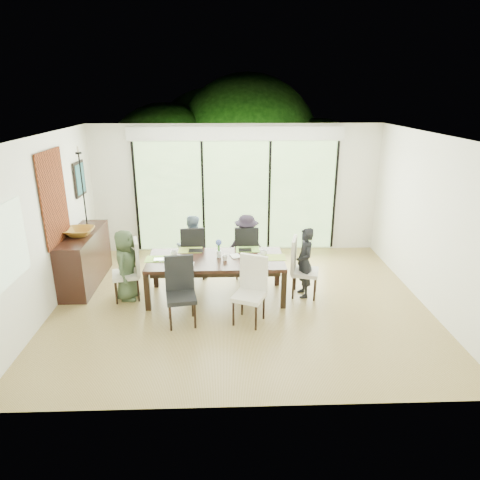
{
  "coord_description": "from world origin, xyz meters",
  "views": [
    {
      "loc": [
        -0.24,
        -6.36,
        3.31
      ],
      "look_at": [
        0.0,
        0.25,
        1.0
      ],
      "focal_mm": 32.0,
      "sensor_mm": 36.0,
      "label": 1
    }
  ],
  "objects_px": {
    "chair_far_left": "(193,251)",
    "person_far_left": "(192,247)",
    "chair_near_right": "(249,291)",
    "cup_a": "(174,253)",
    "chair_left_end": "(125,270)",
    "bowl": "(79,232)",
    "cup_b": "(225,258)",
    "chair_far_right": "(246,250)",
    "person_left_end": "(126,265)",
    "person_far_right": "(247,246)",
    "vase": "(219,254)",
    "chair_near_left": "(181,292)",
    "sideboard": "(85,259)",
    "chair_right_end": "(306,267)",
    "laptop": "(163,261)",
    "table_top": "(216,260)",
    "cup_c": "(264,253)",
    "person_right_end": "(305,263)"
  },
  "relations": [
    {
      "from": "chair_far_left",
      "to": "person_far_left",
      "type": "bearing_deg",
      "value": 82.77
    },
    {
      "from": "chair_near_right",
      "to": "cup_a",
      "type": "distance_m",
      "value": 1.59
    },
    {
      "from": "chair_left_end",
      "to": "bowl",
      "type": "relative_size",
      "value": 2.04
    },
    {
      "from": "person_far_left",
      "to": "cup_b",
      "type": "relative_size",
      "value": 12.9
    },
    {
      "from": "chair_far_right",
      "to": "person_left_end",
      "type": "distance_m",
      "value": 2.2
    },
    {
      "from": "chair_near_right",
      "to": "person_far_right",
      "type": "distance_m",
      "value": 1.7
    },
    {
      "from": "person_left_end",
      "to": "vase",
      "type": "distance_m",
      "value": 1.54
    },
    {
      "from": "vase",
      "to": "chair_near_left",
      "type": "bearing_deg",
      "value": -120.87
    },
    {
      "from": "chair_far_right",
      "to": "sideboard",
      "type": "bearing_deg",
      "value": 6.84
    },
    {
      "from": "chair_far_right",
      "to": "cup_a",
      "type": "bearing_deg",
      "value": 31.78
    },
    {
      "from": "chair_near_left",
      "to": "bowl",
      "type": "relative_size",
      "value": 2.04
    },
    {
      "from": "chair_far_left",
      "to": "vase",
      "type": "bearing_deg",
      "value": 114.78
    },
    {
      "from": "chair_left_end",
      "to": "chair_far_right",
      "type": "height_order",
      "value": "same"
    },
    {
      "from": "chair_right_end",
      "to": "cup_b",
      "type": "height_order",
      "value": "chair_right_end"
    },
    {
      "from": "chair_near_right",
      "to": "person_far_left",
      "type": "bearing_deg",
      "value": 142.89
    },
    {
      "from": "cup_a",
      "to": "chair_left_end",
      "type": "bearing_deg",
      "value": -169.38
    },
    {
      "from": "laptop",
      "to": "bowl",
      "type": "bearing_deg",
      "value": 154.85
    },
    {
      "from": "table_top",
      "to": "cup_c",
      "type": "relative_size",
      "value": 19.35
    },
    {
      "from": "chair_right_end",
      "to": "person_far_right",
      "type": "xyz_separation_m",
      "value": [
        -0.95,
        0.83,
        0.09
      ]
    },
    {
      "from": "bowl",
      "to": "person_far_left",
      "type": "bearing_deg",
      "value": 8.9
    },
    {
      "from": "chair_left_end",
      "to": "person_far_right",
      "type": "bearing_deg",
      "value": 98.08
    },
    {
      "from": "person_left_end",
      "to": "cup_c",
      "type": "height_order",
      "value": "person_left_end"
    },
    {
      "from": "chair_left_end",
      "to": "chair_right_end",
      "type": "relative_size",
      "value": 1.0
    },
    {
      "from": "vase",
      "to": "sideboard",
      "type": "bearing_deg",
      "value": 166.44
    },
    {
      "from": "person_left_end",
      "to": "vase",
      "type": "xyz_separation_m",
      "value": [
        1.53,
        0.05,
        0.15
      ]
    },
    {
      "from": "chair_left_end",
      "to": "person_far_right",
      "type": "relative_size",
      "value": 0.85
    },
    {
      "from": "chair_near_left",
      "to": "cup_b",
      "type": "distance_m",
      "value": 1.03
    },
    {
      "from": "sideboard",
      "to": "chair_far_right",
      "type": "bearing_deg",
      "value": 4.31
    },
    {
      "from": "chair_left_end",
      "to": "person_far_right",
      "type": "distance_m",
      "value": 2.21
    },
    {
      "from": "chair_far_left",
      "to": "laptop",
      "type": "distance_m",
      "value": 1.05
    },
    {
      "from": "chair_left_end",
      "to": "vase",
      "type": "xyz_separation_m",
      "value": [
        1.55,
        0.05,
        0.24
      ]
    },
    {
      "from": "table_top",
      "to": "person_right_end",
      "type": "distance_m",
      "value": 1.48
    },
    {
      "from": "chair_near_right",
      "to": "laptop",
      "type": "relative_size",
      "value": 3.33
    },
    {
      "from": "chair_right_end",
      "to": "cup_c",
      "type": "xyz_separation_m",
      "value": [
        -0.7,
        0.1,
        0.23
      ]
    },
    {
      "from": "cup_a",
      "to": "bowl",
      "type": "relative_size",
      "value": 0.23
    },
    {
      "from": "vase",
      "to": "bowl",
      "type": "relative_size",
      "value": 0.22
    },
    {
      "from": "table_top",
      "to": "person_left_end",
      "type": "xyz_separation_m",
      "value": [
        -1.48,
        0.0,
        -0.07
      ]
    },
    {
      "from": "table_top",
      "to": "sideboard",
      "type": "relative_size",
      "value": 1.32
    },
    {
      "from": "person_far_right",
      "to": "laptop",
      "type": "xyz_separation_m",
      "value": [
        -1.4,
        -0.93,
        0.11
      ]
    },
    {
      "from": "table_top",
      "to": "chair_far_left",
      "type": "xyz_separation_m",
      "value": [
        -0.45,
        0.85,
        -0.16
      ]
    },
    {
      "from": "chair_near_left",
      "to": "chair_far_right",
      "type": "bearing_deg",
      "value": 48.84
    },
    {
      "from": "chair_near_right",
      "to": "cup_b",
      "type": "height_order",
      "value": "chair_near_right"
    },
    {
      "from": "chair_left_end",
      "to": "cup_a",
      "type": "relative_size",
      "value": 8.87
    },
    {
      "from": "cup_a",
      "to": "cup_c",
      "type": "relative_size",
      "value": 1.0
    },
    {
      "from": "bowl",
      "to": "cup_a",
      "type": "bearing_deg",
      "value": -12.93
    },
    {
      "from": "chair_far_right",
      "to": "bowl",
      "type": "distance_m",
      "value": 2.97
    },
    {
      "from": "sideboard",
      "to": "table_top",
      "type": "bearing_deg",
      "value": -14.97
    },
    {
      "from": "sideboard",
      "to": "bowl",
      "type": "relative_size",
      "value": 3.36
    },
    {
      "from": "chair_left_end",
      "to": "person_right_end",
      "type": "relative_size",
      "value": 0.85
    },
    {
      "from": "chair_far_right",
      "to": "cup_c",
      "type": "distance_m",
      "value": 0.82
    }
  ]
}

